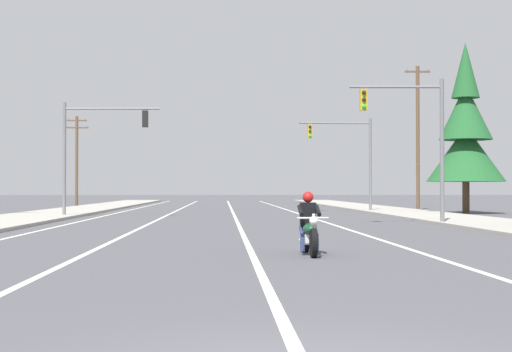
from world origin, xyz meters
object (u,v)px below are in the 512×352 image
at_px(traffic_signal_near_right, 416,129).
at_px(utility_pole_right_far, 418,136).
at_px(motorcycle_with_rider, 309,229).
at_px(traffic_signal_mid_right, 350,150).
at_px(conifer_tree_right_verge_far, 466,135).
at_px(traffic_signal_near_left, 92,141).
at_px(utility_pole_left_far, 77,157).

height_order(traffic_signal_near_right, utility_pole_right_far, utility_pole_right_far).
bearing_deg(traffic_signal_near_right, motorcycle_with_rider, -112.18).
bearing_deg(traffic_signal_near_right, traffic_signal_mid_right, 89.46).
bearing_deg(traffic_signal_near_right, conifer_tree_right_verge_far, 66.01).
distance_m(traffic_signal_near_right, traffic_signal_near_left, 18.18).
xyz_separation_m(traffic_signal_mid_right, conifer_tree_right_verge_far, (6.72, -3.25, 0.78)).
bearing_deg(utility_pole_left_far, traffic_signal_near_left, -78.28).
bearing_deg(utility_pole_left_far, traffic_signal_near_right, -61.78).
relative_size(traffic_signal_near_left, utility_pole_left_far, 0.76).
bearing_deg(motorcycle_with_rider, utility_pole_left_far, 105.44).
distance_m(motorcycle_with_rider, utility_pole_left_far, 57.40).
height_order(traffic_signal_near_right, traffic_signal_near_left, same).
bearing_deg(conifer_tree_right_verge_far, traffic_signal_near_right, -113.99).
distance_m(traffic_signal_near_right, utility_pole_left_far, 45.38).
relative_size(traffic_signal_near_left, utility_pole_right_far, 0.60).
height_order(motorcycle_with_rider, traffic_signal_near_left, traffic_signal_near_left).
bearing_deg(motorcycle_with_rider, traffic_signal_near_right, 67.82).
bearing_deg(utility_pole_right_far, utility_pole_left_far, 147.92).
xyz_separation_m(traffic_signal_near_right, conifer_tree_right_verge_far, (6.90, 15.51, 0.84)).
xyz_separation_m(traffic_signal_mid_right, utility_pole_right_far, (5.55, 4.18, 1.24)).
xyz_separation_m(motorcycle_with_rider, traffic_signal_near_left, (-9.02, 25.15, 3.53)).
height_order(motorcycle_with_rider, utility_pole_left_far, utility_pole_left_far).
bearing_deg(conifer_tree_right_verge_far, utility_pole_left_far, 139.21).
bearing_deg(traffic_signal_near_left, traffic_signal_mid_right, 29.83).
relative_size(motorcycle_with_rider, utility_pole_right_far, 0.21).
bearing_deg(conifer_tree_right_verge_far, traffic_signal_near_left, -165.84).
bearing_deg(traffic_signal_near_left, utility_pole_right_far, 31.85).
bearing_deg(utility_pole_right_far, traffic_signal_mid_right, -142.99).
relative_size(motorcycle_with_rider, conifer_tree_right_verge_far, 0.21).
height_order(motorcycle_with_rider, traffic_signal_near_right, traffic_signal_near_right).
distance_m(motorcycle_with_rider, traffic_signal_mid_right, 34.75).
xyz_separation_m(traffic_signal_near_left, conifer_tree_right_verge_far, (22.13, 5.58, 0.76)).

